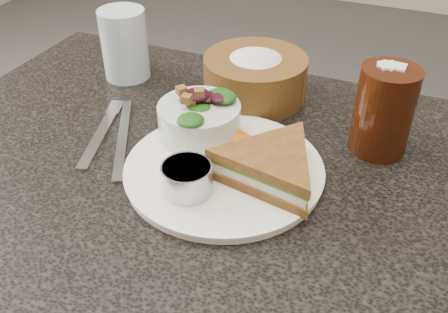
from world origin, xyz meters
TOP-DOWN VIEW (x-y plane):
  - dinner_plate at (0.02, -0.00)m, footprint 0.28×0.28m
  - sandwich at (0.09, -0.01)m, footprint 0.21×0.21m
  - salad_bowl at (-0.05, 0.06)m, footprint 0.15×0.15m
  - dressing_ramekin at (-0.01, -0.07)m, footprint 0.09×0.09m
  - orange_wedge at (0.01, 0.06)m, footprint 0.08×0.08m
  - fork at (-0.20, 0.01)m, footprint 0.07×0.17m
  - knife at (-0.17, 0.02)m, footprint 0.12×0.21m
  - bread_basket at (-0.02, 0.23)m, footprint 0.23×0.23m
  - cola_glass at (0.21, 0.15)m, footprint 0.09×0.09m
  - water_glass at (-0.27, 0.21)m, footprint 0.11×0.11m

SIDE VIEW (x-z plane):
  - knife at x=-0.17m, z-range 0.75..0.75m
  - fork at x=-0.20m, z-range 0.75..0.75m
  - dinner_plate at x=0.02m, z-range 0.75..0.76m
  - orange_wedge at x=0.01m, z-range 0.76..0.79m
  - dressing_ramekin at x=-0.01m, z-range 0.76..0.80m
  - sandwich at x=0.09m, z-range 0.76..0.81m
  - salad_bowl at x=-0.05m, z-range 0.76..0.84m
  - bread_basket at x=-0.02m, z-range 0.75..0.85m
  - water_glass at x=-0.27m, z-range 0.75..0.88m
  - cola_glass at x=0.21m, z-range 0.75..0.90m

